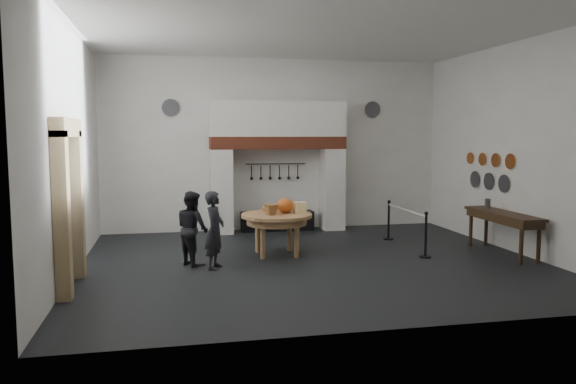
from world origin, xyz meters
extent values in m
cube|color=black|center=(0.00, 0.00, 0.00)|extent=(9.00, 8.00, 0.02)
cube|color=silver|center=(0.00, 0.00, 4.50)|extent=(9.00, 8.00, 0.02)
cube|color=white|center=(0.00, 4.00, 2.25)|extent=(9.00, 0.02, 4.50)
cube|color=white|center=(0.00, -4.00, 2.25)|extent=(9.00, 0.02, 4.50)
cube|color=white|center=(-4.50, 0.00, 2.25)|extent=(0.02, 8.00, 4.50)
cube|color=white|center=(4.50, 0.00, 2.25)|extent=(0.02, 8.00, 4.50)
cube|color=silver|center=(-1.48, 3.65, 1.07)|extent=(0.55, 0.70, 2.15)
cube|color=silver|center=(1.48, 3.65, 1.07)|extent=(0.55, 0.70, 2.15)
cube|color=#9E442B|center=(0.00, 3.65, 2.31)|extent=(3.50, 0.72, 0.32)
cube|color=silver|center=(0.00, 3.65, 2.92)|extent=(3.50, 0.70, 0.90)
cube|color=black|center=(0.00, 3.72, 0.25)|extent=(1.90, 0.45, 0.50)
cylinder|color=black|center=(0.00, 3.92, 1.75)|extent=(1.60, 0.02, 0.02)
cube|color=black|center=(-4.47, -1.00, 1.25)|extent=(0.04, 1.10, 2.50)
cube|color=tan|center=(-4.38, -1.70, 1.30)|extent=(0.22, 0.30, 2.60)
cube|color=tan|center=(-4.38, -0.30, 1.30)|extent=(0.22, 0.30, 2.60)
cube|color=tan|center=(-4.38, -1.00, 2.65)|extent=(0.22, 1.70, 0.30)
cube|color=gold|center=(-4.45, 0.80, 1.60)|extent=(0.05, 0.34, 0.44)
cylinder|color=tan|center=(-0.58, 0.78, 0.84)|extent=(1.82, 1.82, 0.07)
ellipsoid|color=orange|center=(-0.38, 0.88, 1.03)|extent=(0.36, 0.36, 0.31)
cube|color=#E6D08A|center=(-0.08, 0.73, 0.99)|extent=(0.22, 0.22, 0.24)
cube|color=#FFE998|center=(-0.10, 1.03, 0.97)|extent=(0.18, 0.18, 0.20)
cone|color=#9B6039|center=(-0.73, 0.63, 0.98)|extent=(0.39, 0.39, 0.22)
ellipsoid|color=brown|center=(-0.68, 1.13, 0.94)|extent=(0.31, 0.18, 0.13)
imported|color=black|center=(-1.95, -0.17, 0.74)|extent=(0.52, 0.63, 1.48)
imported|color=black|center=(-2.35, 0.23, 0.73)|extent=(0.82, 0.88, 1.45)
cube|color=#382614|center=(4.10, -0.17, 0.87)|extent=(0.55, 2.20, 0.06)
cylinder|color=#515257|center=(4.10, 0.43, 1.01)|extent=(0.12, 0.12, 0.22)
cylinder|color=#C6662D|center=(4.46, 0.20, 1.95)|extent=(0.03, 0.34, 0.34)
cylinder|color=#C6662D|center=(4.46, 0.75, 1.95)|extent=(0.03, 0.32, 0.32)
cylinder|color=#C6662D|center=(4.46, 1.30, 1.95)|extent=(0.03, 0.30, 0.30)
cylinder|color=#C6662D|center=(4.46, 1.85, 1.95)|extent=(0.03, 0.28, 0.28)
cylinder|color=#4C4C51|center=(4.46, 0.40, 1.45)|extent=(0.03, 0.40, 0.40)
cylinder|color=#4C4C51|center=(4.46, 1.00, 1.45)|extent=(0.03, 0.40, 0.40)
cylinder|color=#4C4C51|center=(4.46, 1.60, 1.45)|extent=(0.03, 0.40, 0.40)
cylinder|color=#4C4C51|center=(-2.70, 3.96, 3.20)|extent=(0.44, 0.03, 0.44)
cylinder|color=#4C4C51|center=(2.70, 3.96, 3.20)|extent=(0.44, 0.03, 0.44)
cylinder|color=black|center=(2.38, -0.11, 0.45)|extent=(0.05, 0.05, 0.90)
cylinder|color=black|center=(2.38, 1.89, 0.45)|extent=(0.05, 0.05, 0.90)
cylinder|color=silver|center=(2.38, 0.89, 0.85)|extent=(0.04, 2.00, 0.04)
camera|label=1|loc=(-2.77, -10.67, 2.56)|focal=35.00mm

